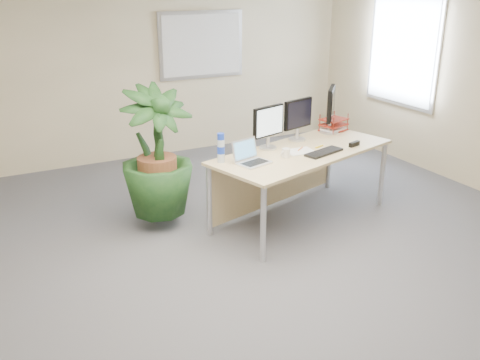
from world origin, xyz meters
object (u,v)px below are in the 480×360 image
monitor_right (298,117)px  laptop (250,157)px  floor_plant (157,158)px  desk (294,163)px  monitor_left (268,125)px

monitor_right → laptop: bearing=-152.2°
floor_plant → monitor_right: size_ratio=3.29×
desk → laptop: laptop is taller
floor_plant → monitor_left: (1.11, -0.32, 0.29)m
desk → monitor_right: size_ratio=4.78×
desk → monitor_left: monitor_left is taller
laptop → monitor_left: bearing=39.2°
floor_plant → monitor_right: bearing=-7.3°
laptop → desk: bearing=17.1°
floor_plant → monitor_right: (1.56, -0.20, 0.29)m
desk → laptop: bearing=-162.9°
floor_plant → monitor_right: 1.59m
desk → laptop: size_ratio=5.96×
monitor_left → desk: bearing=-24.6°
floor_plant → monitor_left: bearing=-16.1°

